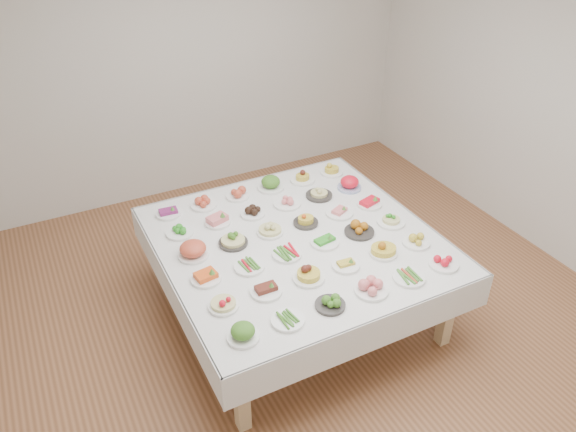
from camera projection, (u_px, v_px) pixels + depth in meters
name	position (u px, v px, depth m)	size (l,w,h in m)	color
room_envelope	(311.00, 109.00, 3.88)	(5.02, 5.02, 2.81)	#95603E
display_table	(297.00, 246.00, 4.49)	(2.12, 2.12, 0.75)	white
dish_0	(243.00, 332.00, 3.51)	(0.20, 0.20, 0.12)	white
dish_1	(288.00, 320.00, 3.65)	(0.22, 0.22, 0.05)	white
dish_2	(330.00, 303.00, 3.77)	(0.21, 0.21, 0.08)	#2E2C29
dish_3	(372.00, 286.00, 3.88)	(0.24, 0.24, 0.11)	white
dish_4	(409.00, 276.00, 4.01)	(0.23, 0.23, 0.06)	white
dish_5	(444.00, 262.00, 4.14)	(0.22, 0.22, 0.09)	white
dish_6	(223.00, 302.00, 3.75)	(0.20, 0.20, 0.11)	white
dish_7	(266.00, 289.00, 3.89)	(0.22, 0.22, 0.09)	white
dish_8	(309.00, 271.00, 3.99)	(0.24, 0.23, 0.15)	white
dish_9	(346.00, 263.00, 4.13)	(0.21, 0.21, 0.08)	white
dish_10	(384.00, 247.00, 4.24)	(0.22, 0.21, 0.14)	white
dish_11	(416.00, 240.00, 4.37)	(0.21, 0.21, 0.09)	white
dish_12	(206.00, 275.00, 4.00)	(0.22, 0.22, 0.10)	white
dish_13	(249.00, 266.00, 4.12)	(0.22, 0.22, 0.05)	white
dish_14	(287.00, 253.00, 4.25)	(0.22, 0.22, 0.06)	white
dish_15	(325.00, 240.00, 4.38)	(0.22, 0.22, 0.09)	white
dish_16	(360.00, 228.00, 4.49)	(0.24, 0.24, 0.11)	#2E2C29
dish_17	(391.00, 219.00, 4.61)	(0.23, 0.23, 0.11)	white
dish_18	(193.00, 248.00, 4.22)	(0.26, 0.26, 0.14)	white
dish_19	(233.00, 237.00, 4.35)	(0.23, 0.23, 0.13)	#2E2C29
dish_20	(270.00, 227.00, 4.48)	(0.21, 0.21, 0.12)	white
dish_21	(306.00, 219.00, 4.60)	(0.20, 0.20, 0.11)	#2E2C29
dish_22	(339.00, 211.00, 4.73)	(0.23, 0.23, 0.09)	white
dish_23	(370.00, 201.00, 4.85)	(0.21, 0.21, 0.10)	white
dish_24	(180.00, 231.00, 4.49)	(0.22, 0.22, 0.09)	white
dish_25	(217.00, 219.00, 4.61)	(0.21, 0.21, 0.10)	white
dish_26	(253.00, 211.00, 4.72)	(0.20, 0.20, 0.09)	white
dish_27	(287.00, 200.00, 4.85)	(0.24, 0.24, 0.10)	white
dish_28	(319.00, 192.00, 4.97)	(0.23, 0.23, 0.11)	#2E2C29
dish_29	(349.00, 184.00, 5.08)	(0.21, 0.21, 0.12)	#4C66B2
dish_30	(168.00, 212.00, 4.72)	(0.21, 0.21, 0.09)	white
dish_31	(204.00, 202.00, 4.84)	(0.22, 0.22, 0.10)	white
dish_32	(237.00, 193.00, 4.96)	(0.20, 0.20, 0.10)	white
dish_33	(271.00, 183.00, 5.08)	(0.24, 0.24, 0.13)	white
dish_34	(303.00, 177.00, 5.20)	(0.22, 0.22, 0.12)	white
dish_35	(332.00, 169.00, 5.33)	(0.21, 0.21, 0.11)	white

